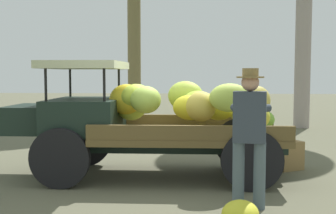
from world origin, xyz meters
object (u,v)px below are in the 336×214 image
object	(u,v)px
truck	(148,118)
farmer	(250,129)
loose_banana_bunch	(240,214)
wooden_crate	(288,155)

from	to	relation	value
truck	farmer	xyz separation A→B (m)	(-1.46, 1.55, 0.02)
truck	loose_banana_bunch	xyz separation A→B (m)	(-1.29, 2.24, -0.83)
loose_banana_bunch	farmer	bearing A→B (deg)	-103.82
wooden_crate	loose_banana_bunch	size ratio (longest dim) A/B	1.03
farmer	loose_banana_bunch	distance (m)	1.11
farmer	wooden_crate	size ratio (longest dim) A/B	3.50
farmer	loose_banana_bunch	xyz separation A→B (m)	(0.17, 0.69, -0.85)
farmer	truck	bearing A→B (deg)	52.96
wooden_crate	loose_banana_bunch	bearing A→B (deg)	69.37
truck	wooden_crate	bearing A→B (deg)	-164.53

